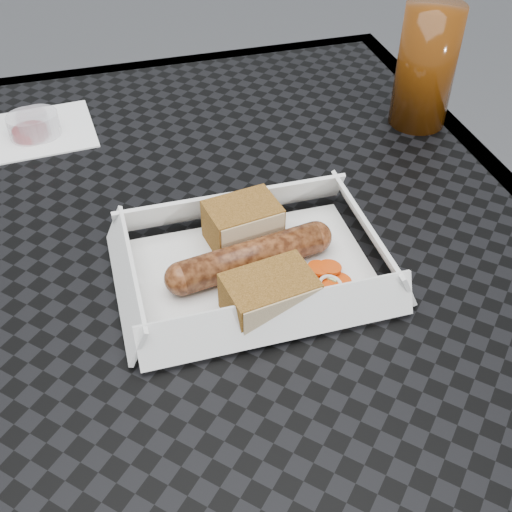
{
  "coord_description": "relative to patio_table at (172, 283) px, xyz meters",
  "views": [
    {
      "loc": [
        -0.05,
        -0.51,
        1.16
      ],
      "look_at": [
        0.07,
        -0.09,
        0.78
      ],
      "focal_mm": 45.0,
      "sensor_mm": 36.0,
      "label": 1
    }
  ],
  "objects": [
    {
      "name": "napkin",
      "position": [
        -0.11,
        0.23,
        0.08
      ],
      "size": [
        0.13,
        0.13,
        0.0
      ],
      "primitive_type": "cube",
      "rotation": [
        0.0,
        0.0,
        0.07
      ],
      "color": "white",
      "rests_on": "patio_table"
    },
    {
      "name": "bread_near",
      "position": [
        0.07,
        -0.04,
        0.1
      ],
      "size": [
        0.08,
        0.06,
        0.04
      ],
      "primitive_type": "cube",
      "rotation": [
        0.0,
        0.0,
        0.16
      ],
      "color": "brown",
      "rests_on": "food_tray"
    },
    {
      "name": "bread_far",
      "position": [
        0.07,
        -0.14,
        0.1
      ],
      "size": [
        0.08,
        0.06,
        0.04
      ],
      "primitive_type": "cube",
      "rotation": [
        0.0,
        0.0,
        0.16
      ],
      "color": "brown",
      "rests_on": "food_tray"
    },
    {
      "name": "food_tray",
      "position": [
        0.07,
        -0.08,
        0.08
      ],
      "size": [
        0.22,
        0.15,
        0.0
      ],
      "primitive_type": "cube",
      "color": "white",
      "rests_on": "patio_table"
    },
    {
      "name": "condiment_cup_empty",
      "position": [
        -0.12,
        0.22,
        0.09
      ],
      "size": [
        0.05,
        0.05,
        0.03
      ],
      "primitive_type": "cylinder",
      "color": "silver",
      "rests_on": "patio_table"
    },
    {
      "name": "veg_garnish",
      "position": [
        0.13,
        -0.12,
        0.08
      ],
      "size": [
        0.03,
        0.03,
        0.0
      ],
      "color": "#DB4009",
      "rests_on": "food_tray"
    },
    {
      "name": "condiment_cup_sauce",
      "position": [
        -0.13,
        0.22,
        0.09
      ],
      "size": [
        0.05,
        0.05,
        0.03
      ],
      "primitive_type": "cylinder",
      "color": "maroon",
      "rests_on": "patio_table"
    },
    {
      "name": "patio_table",
      "position": [
        0.0,
        0.0,
        0.0
      ],
      "size": [
        0.8,
        0.8,
        0.74
      ],
      "color": "black",
      "rests_on": "ground"
    },
    {
      "name": "drink_glass",
      "position": [
        0.35,
        0.13,
        0.15
      ],
      "size": [
        0.07,
        0.07,
        0.15
      ],
      "primitive_type": "cylinder",
      "color": "#4C2306",
      "rests_on": "patio_table"
    },
    {
      "name": "bratwurst",
      "position": [
        0.07,
        -0.08,
        0.1
      ],
      "size": [
        0.17,
        0.05,
        0.03
      ],
      "rotation": [
        0.0,
        0.0,
        0.16
      ],
      "color": "brown",
      "rests_on": "food_tray"
    }
  ]
}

